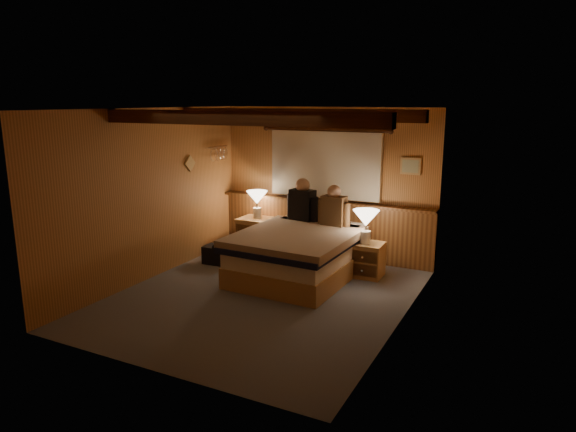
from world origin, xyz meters
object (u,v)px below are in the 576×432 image
Objects in this scene: nightstand_right at (367,260)px; duffel_bag at (219,255)px; lamp_right at (366,220)px; bed at (299,254)px; person_left at (302,203)px; nightstand_left at (255,235)px; lamp_left at (257,199)px; person_right at (334,209)px.

duffel_bag is at bearing -169.17° from nightstand_right.
lamp_right reaches higher than duffel_bag.
bed is 2.97× the size of person_left.
nightstand_right is at bearing -9.78° from nightstand_left.
lamp_left reaches higher than bed.
nightstand_right is at bearing 55.42° from lamp_right.
nightstand_right is at bearing -10.74° from lamp_left.
person_right reaches higher than nightstand_left.
person_right reaches higher than bed.
person_right reaches higher than nightstand_right.
lamp_left is 1.49m from person_right.
lamp_left is 1.16m from duffel_bag.
person_left reaches higher than person_right.
nightstand_left is at bearing -178.65° from person_left.
bed is at bearing -34.62° from nightstand_left.
nightstand_left is 0.61m from lamp_left.
nightstand_right reaches higher than duffel_bag.
lamp_right is at bearing -11.98° from person_right.
nightstand_right is (2.08, -0.36, -0.04)m from nightstand_left.
duffel_bag is (-1.10, -0.71, -0.80)m from person_left.
lamp_left is 0.67× the size of person_left.
lamp_left is at bearing 174.53° from person_right.
lamp_right is at bearing 29.31° from bed.
person_right reaches higher than duffel_bag.
lamp_right is 0.72× the size of person_left.
duffel_bag is at bearing -155.68° from person_right.
lamp_left reaches higher than nightstand_right.
lamp_left reaches higher than lamp_right.
lamp_right is (0.84, 0.44, 0.49)m from bed.
lamp_right is at bearing 8.17° from duffel_bag.
bed is 1.47m from nightstand_left.
nightstand_left is at bearing 146.89° from bed.
bed is 1.39m from duffel_bag.
person_right reaches higher than lamp_left.
nightstand_right is 2.18m from lamp_left.
nightstand_right is at bearing 30.40° from bed.
person_right is at bearing 16.87° from duffel_bag.
person_left is at bearing -7.58° from nightstand_left.
duffel_bag is at bearing -101.48° from nightstand_left.
duffel_bag is at bearing -168.86° from lamp_right.
lamp_right is (2.02, -0.42, -0.06)m from lamp_left.
bed is at bearing -152.24° from nightstand_right.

